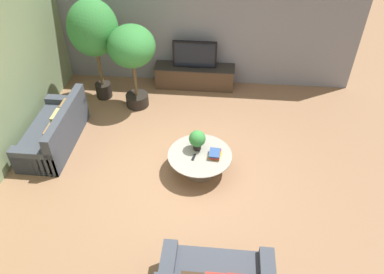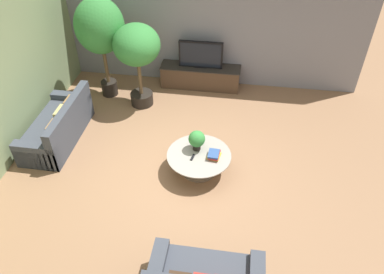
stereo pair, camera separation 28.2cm
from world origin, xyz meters
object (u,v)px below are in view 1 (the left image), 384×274
object	(u,v)px
media_console	(195,76)
coffee_table	(200,159)
potted_plant_tabletop	(197,139)
potted_palm_tall	(93,30)
couch_by_wall	(55,132)
potted_palm_corner	(132,51)
television	(195,55)

from	to	relation	value
media_console	coffee_table	bearing A→B (deg)	-83.03
potted_plant_tabletop	potted_palm_tall	bearing A→B (deg)	138.44
couch_by_wall	potted_palm_tall	distance (m)	2.27
media_console	potted_plant_tabletop	xyz separation A→B (m)	(0.30, -2.77, 0.34)
couch_by_wall	potted_palm_corner	xyz separation A→B (m)	(1.34, 1.48, 1.08)
coffee_table	potted_plant_tabletop	world-z (taller)	potted_plant_tabletop
potted_plant_tabletop	potted_palm_corner	bearing A→B (deg)	129.71
media_console	television	bearing A→B (deg)	-90.00
potted_palm_tall	couch_by_wall	bearing A→B (deg)	-105.31
couch_by_wall	television	bearing A→B (deg)	133.20
media_console	potted_palm_tall	xyz separation A→B (m)	(-2.09, -0.66, 1.37)
media_console	coffee_table	xyz separation A→B (m)	(0.36, -2.92, 0.00)
couch_by_wall	potted_palm_tall	xyz separation A→B (m)	(0.48, 1.75, 1.36)
couch_by_wall	potted_palm_tall	size ratio (longest dim) A/B	0.81
coffee_table	television	bearing A→B (deg)	96.97
media_console	couch_by_wall	bearing A→B (deg)	-136.78
media_console	couch_by_wall	size ratio (longest dim) A/B	1.02
potted_palm_tall	potted_palm_corner	bearing A→B (deg)	-17.87
coffee_table	couch_by_wall	xyz separation A→B (m)	(-2.92, 0.51, 0.01)
media_console	couch_by_wall	distance (m)	3.52
potted_palm_corner	television	bearing A→B (deg)	37.24
potted_palm_corner	potted_plant_tabletop	bearing A→B (deg)	-50.29
media_console	potted_palm_tall	distance (m)	2.58
potted_palm_tall	potted_palm_corner	world-z (taller)	potted_palm_tall
television	potted_palm_corner	size ratio (longest dim) A/B	0.54
media_console	potted_palm_corner	size ratio (longest dim) A/B	1.00
coffee_table	potted_palm_tall	xyz separation A→B (m)	(-2.44, 2.26, 1.37)
potted_plant_tabletop	television	bearing A→B (deg)	96.08
coffee_table	potted_palm_tall	size ratio (longest dim) A/B	0.51
potted_palm_corner	potted_plant_tabletop	size ratio (longest dim) A/B	4.83
television	potted_palm_corner	distance (m)	1.63
potted_palm_tall	potted_plant_tabletop	xyz separation A→B (m)	(2.38, -2.11, -1.03)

